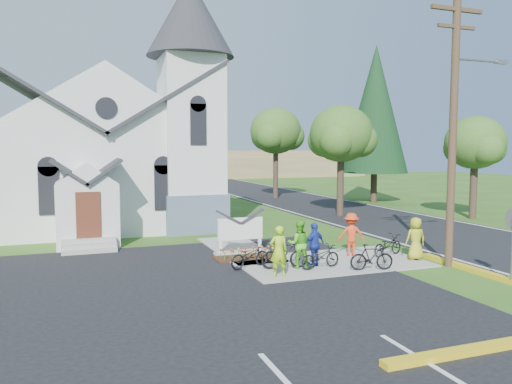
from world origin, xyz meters
name	(u,v)px	position (x,y,z in m)	size (l,w,h in m)	color
ground	(300,269)	(0.00, 0.00, 0.00)	(120.00, 120.00, 0.00)	#305418
parking_lot	(99,307)	(-7.00, -2.00, 0.01)	(20.00, 16.00, 0.02)	black
road	(337,209)	(10.00, 15.00, 0.01)	(8.00, 90.00, 0.02)	black
sidewalk	(330,262)	(1.50, 0.50, 0.03)	(7.00, 4.00, 0.05)	gray
church	(112,131)	(-5.48, 12.48, 5.25)	(12.35, 12.00, 13.00)	silver
church_sign	(240,229)	(-1.20, 3.20, 1.03)	(2.20, 0.40, 1.70)	gray
flower_bed	(248,257)	(-1.20, 2.30, 0.04)	(2.60, 1.10, 0.07)	#33180E
utility_pole	(455,118)	(5.36, -1.50, 5.40)	(3.45, 0.28, 10.00)	#402B20
tree_road_near	(341,134)	(8.50, 12.00, 5.21)	(4.00, 4.00, 7.05)	#34281C
tree_road_mid	(276,131)	(9.00, 24.00, 5.78)	(4.40, 4.40, 7.80)	#34281C
tree_road_far	(475,143)	(15.50, 8.00, 4.63)	(3.60, 3.60, 6.30)	#34281C
conifer	(375,109)	(15.00, 18.00, 7.39)	(5.20, 5.20, 12.40)	#34281C
distant_hills	(153,163)	(3.36, 56.33, 2.17)	(61.00, 10.00, 5.60)	#7A6344
cyclist_0	(279,251)	(-1.21, -0.86, 0.91)	(0.63, 0.41, 1.71)	#A4D919
bike_0	(250,256)	(-1.70, 0.64, 0.48)	(0.57, 1.65, 0.87)	black
cyclist_1	(299,244)	(-0.03, 0.06, 0.91)	(0.84, 0.65, 1.72)	#53C324
bike_1	(285,254)	(-0.58, 0.08, 0.56)	(0.48, 1.71, 1.03)	black
cyclist_2	(315,245)	(0.58, 0.02, 0.85)	(0.93, 0.39, 1.59)	#2136A5
bike_2	(320,257)	(0.62, -0.34, 0.48)	(0.56, 1.62, 0.85)	black
cyclist_3	(351,234)	(2.77, 1.14, 0.91)	(1.11, 0.64, 1.71)	red
bike_3	(372,257)	(2.19, -1.20, 0.51)	(0.44, 1.55, 0.93)	black
cyclist_4	(416,239)	(4.70, -0.37, 0.87)	(0.80, 0.52, 1.64)	#AFB321
bike_4	(388,245)	(4.13, 0.62, 0.47)	(0.56, 1.61, 0.85)	black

